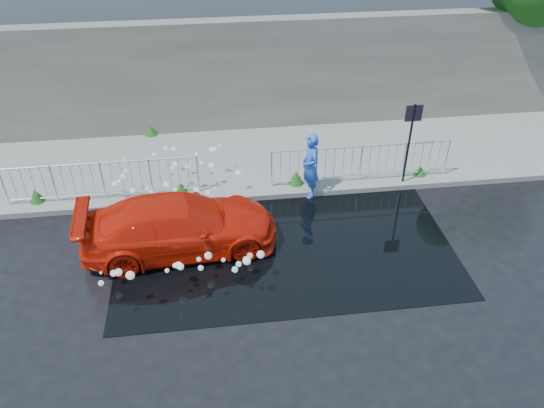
{
  "coord_description": "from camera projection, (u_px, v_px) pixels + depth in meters",
  "views": [
    {
      "loc": [
        -1.08,
        -8.94,
        8.2
      ],
      "look_at": [
        0.24,
        1.26,
        1.0
      ],
      "focal_mm": 35.0,
      "sensor_mm": 36.0,
      "label": 1
    }
  ],
  "objects": [
    {
      "name": "curb",
      "position": [
        255.0,
        196.0,
        14.47
      ],
      "size": [
        30.0,
        0.25,
        0.16
      ],
      "primitive_type": "cube",
      "color": "gray",
      "rests_on": "ground"
    },
    {
      "name": "weeds",
      "position": [
        235.0,
        163.0,
        15.46
      ],
      "size": [
        12.17,
        3.93,
        0.38
      ],
      "color": "#1F5717",
      "rests_on": "pavement"
    },
    {
      "name": "railing_left",
      "position": [
        102.0,
        179.0,
        13.96
      ],
      "size": [
        5.05,
        0.05,
        1.1
      ],
      "color": "silver",
      "rests_on": "pavement"
    },
    {
      "name": "red_car",
      "position": [
        179.0,
        225.0,
        12.43
      ],
      "size": [
        4.7,
        2.2,
        1.33
      ],
      "primitive_type": "imported",
      "rotation": [
        0.0,
        0.0,
        1.65
      ],
      "color": "red",
      "rests_on": "ground"
    },
    {
      "name": "water_spray",
      "position": [
        187.0,
        213.0,
        12.8
      ],
      "size": [
        3.64,
        5.54,
        1.02
      ],
      "color": "white",
      "rests_on": "ground"
    },
    {
      "name": "ground",
      "position": [
        269.0,
        272.0,
        12.08
      ],
      "size": [
        90.0,
        90.0,
        0.0
      ],
      "primitive_type": "plane",
      "color": "black",
      "rests_on": "ground"
    },
    {
      "name": "sign_post",
      "position": [
        411.0,
        131.0,
        14.05
      ],
      "size": [
        0.45,
        0.06,
        2.5
      ],
      "color": "black",
      "rests_on": "ground"
    },
    {
      "name": "puddle",
      "position": [
        284.0,
        243.0,
        12.94
      ],
      "size": [
        8.0,
        5.0,
        0.01
      ],
      "primitive_type": "cube",
      "color": "black",
      "rests_on": "ground"
    },
    {
      "name": "retaining_wall",
      "position": [
        241.0,
        75.0,
        16.84
      ],
      "size": [
        30.0,
        0.6,
        3.5
      ],
      "primitive_type": "cube",
      "color": "#575249",
      "rests_on": "pavement"
    },
    {
      "name": "person",
      "position": [
        310.0,
        166.0,
        14.15
      ],
      "size": [
        0.57,
        0.75,
        1.84
      ],
      "primitive_type": "imported",
      "rotation": [
        0.0,
        0.0,
        -1.36
      ],
      "color": "blue",
      "rests_on": "ground"
    },
    {
      "name": "pavement",
      "position": [
        248.0,
        160.0,
        16.1
      ],
      "size": [
        30.0,
        4.0,
        0.15
      ],
      "primitive_type": "cube",
      "color": "gray",
      "rests_on": "ground"
    },
    {
      "name": "railing_right",
      "position": [
        361.0,
        162.0,
        14.7
      ],
      "size": [
        5.05,
        0.05,
        1.1
      ],
      "color": "silver",
      "rests_on": "pavement"
    }
  ]
}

